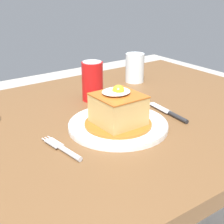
% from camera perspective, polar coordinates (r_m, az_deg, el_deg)
% --- Properties ---
extents(dining_table, '(1.23, 0.82, 0.76)m').
position_cam_1_polar(dining_table, '(0.99, -1.66, -7.45)').
color(dining_table, brown).
rests_on(dining_table, ground_plane).
extents(main_plate, '(0.26, 0.26, 0.02)m').
position_cam_1_polar(main_plate, '(0.87, 0.77, -2.28)').
color(main_plate, white).
rests_on(main_plate, dining_table).
extents(sandwich_meal, '(0.17, 0.17, 0.11)m').
position_cam_1_polar(sandwich_meal, '(0.86, 0.78, 0.30)').
color(sandwich_meal, '#B75B1E').
rests_on(sandwich_meal, main_plate).
extents(fork, '(0.03, 0.14, 0.01)m').
position_cam_1_polar(fork, '(0.77, -7.98, -6.30)').
color(fork, silver).
rests_on(fork, dining_table).
extents(knife, '(0.03, 0.17, 0.01)m').
position_cam_1_polar(knife, '(0.97, 10.16, -0.38)').
color(knife, '#262628').
rests_on(knife, dining_table).
extents(soda_can, '(0.07, 0.07, 0.12)m').
position_cam_1_polar(soda_can, '(1.06, -3.31, 5.22)').
color(soda_can, red).
rests_on(soda_can, dining_table).
extents(drinking_glass, '(0.07, 0.07, 0.10)m').
position_cam_1_polar(drinking_glass, '(1.25, 3.85, 7.12)').
color(drinking_glass, silver).
rests_on(drinking_glass, dining_table).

